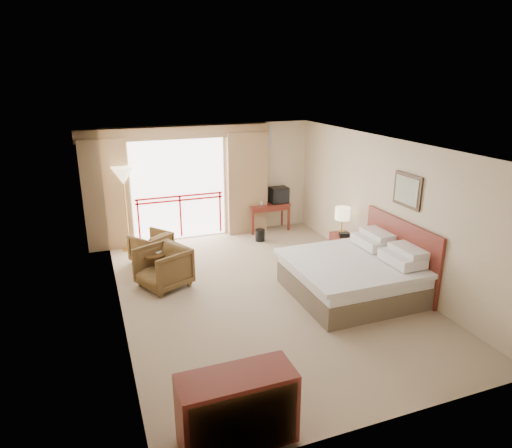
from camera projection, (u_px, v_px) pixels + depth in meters
name	position (u px, v px, depth m)	size (l,w,h in m)	color
floor	(264.00, 293.00, 8.33)	(7.00, 7.00, 0.00)	gray
ceiling	(265.00, 145.00, 7.49)	(7.00, 7.00, 0.00)	white
wall_back	(211.00, 181.00, 11.02)	(5.00, 5.00, 0.00)	beige
wall_front	(387.00, 319.00, 4.80)	(5.00, 5.00, 0.00)	beige
wall_left	(115.00, 240.00, 7.08)	(7.00, 7.00, 0.00)	beige
wall_right	(386.00, 209.00, 8.75)	(7.00, 7.00, 0.00)	beige
balcony_door	(179.00, 190.00, 10.78)	(2.40, 2.40, 0.00)	white
balcony_railing	(180.00, 206.00, 10.89)	(2.09, 0.03, 1.02)	red
curtain_left	(106.00, 195.00, 10.10)	(1.00, 0.26, 2.50)	#906D49
curtain_right	(247.00, 183.00, 11.20)	(1.00, 0.26, 2.50)	#906D49
valance	(177.00, 133.00, 10.27)	(4.40, 0.22, 0.28)	#906D49
hvac_vent	(262.00, 137.00, 11.12)	(0.50, 0.04, 0.50)	silver
bed	(354.00, 275.00, 8.18)	(2.13, 2.06, 0.97)	brown
headboard	(400.00, 254.00, 8.42)	(0.06, 2.10, 1.30)	maroon
framed_art	(407.00, 191.00, 8.05)	(0.04, 0.72, 0.60)	black
nightstand	(342.00, 246.00, 9.82)	(0.39, 0.46, 0.56)	maroon
table_lamp	(342.00, 214.00, 9.64)	(0.32, 0.32, 0.56)	tan
phone	(344.00, 235.00, 9.56)	(0.20, 0.15, 0.09)	black
desk	(267.00, 209.00, 11.60)	(1.06, 0.51, 0.69)	maroon
tv	(279.00, 195.00, 11.55)	(0.44, 0.35, 0.40)	black
coffee_maker	(255.00, 201.00, 11.36)	(0.11, 0.11, 0.23)	black
cup	(261.00, 203.00, 11.39)	(0.08, 0.08, 0.11)	white
wastebasket	(260.00, 235.00, 10.90)	(0.23, 0.23, 0.28)	black
armchair_far	(152.00, 261.00, 9.74)	(0.70, 0.72, 0.65)	#4C371E
armchair_near	(165.00, 286.00, 8.59)	(0.83, 0.85, 0.77)	#4C371E
side_table	(155.00, 261.00, 8.78)	(0.50, 0.50, 0.55)	black
book	(154.00, 253.00, 8.73)	(0.16, 0.22, 0.02)	white
floor_lamp	(123.00, 179.00, 9.89)	(0.49, 0.49, 1.91)	tan
dresser	(237.00, 409.00, 4.85)	(1.25, 0.53, 0.83)	maroon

